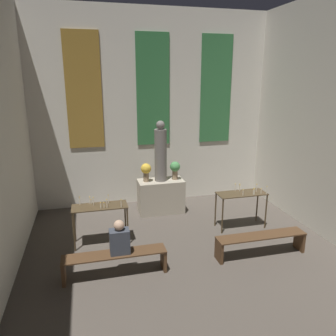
{
  "coord_description": "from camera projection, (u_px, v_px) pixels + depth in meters",
  "views": [
    {
      "loc": [
        -1.85,
        2.08,
        3.58
      ],
      "look_at": [
        0.0,
        9.44,
        1.46
      ],
      "focal_mm": 35.0,
      "sensor_mm": 36.0,
      "label": 1
    }
  ],
  "objects": [
    {
      "name": "candle_rack_right",
      "position": [
        242.0,
        198.0,
        7.9
      ],
      "size": [
        1.19,
        0.48,
        1.09
      ],
      "color": "#473823",
      "rests_on": "ground_plane"
    },
    {
      "name": "flower_vase_right",
      "position": [
        175.0,
        168.0,
        8.78
      ],
      "size": [
        0.27,
        0.27,
        0.49
      ],
      "color": "#937A5B",
      "rests_on": "altar"
    },
    {
      "name": "altar",
      "position": [
        161.0,
        196.0,
        8.89
      ],
      "size": [
        1.22,
        0.62,
        0.9
      ],
      "color": "#ADA38E",
      "rests_on": "ground_plane"
    },
    {
      "name": "pew_back_right",
      "position": [
        261.0,
        240.0,
        6.73
      ],
      "size": [
        1.9,
        0.36,
        0.46
      ],
      "color": "#4C331E",
      "rests_on": "ground_plane"
    },
    {
      "name": "pew_back_left",
      "position": [
        115.0,
        259.0,
        6.03
      ],
      "size": [
        1.9,
        0.36,
        0.46
      ],
      "color": "#4C331E",
      "rests_on": "ground_plane"
    },
    {
      "name": "flower_vase_left",
      "position": [
        146.0,
        170.0,
        8.59
      ],
      "size": [
        0.27,
        0.27,
        0.49
      ],
      "color": "#937A5B",
      "rests_on": "altar"
    },
    {
      "name": "candle_rack_left",
      "position": [
        100.0,
        211.0,
        7.11
      ],
      "size": [
        1.19,
        0.48,
        1.09
      ],
      "color": "#473823",
      "rests_on": "ground_plane"
    },
    {
      "name": "wall_back",
      "position": [
        153.0,
        109.0,
        9.19
      ],
      "size": [
        6.84,
        0.16,
        5.37
      ],
      "color": "silver",
      "rests_on": "ground_plane"
    },
    {
      "name": "person_seated",
      "position": [
        120.0,
        239.0,
        5.95
      ],
      "size": [
        0.36,
        0.24,
        0.65
      ],
      "color": "#383D47",
      "rests_on": "pew_back_left"
    },
    {
      "name": "statue",
      "position": [
        161.0,
        153.0,
        8.57
      ],
      "size": [
        0.32,
        0.32,
        1.6
      ],
      "color": "slate",
      "rests_on": "altar"
    }
  ]
}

